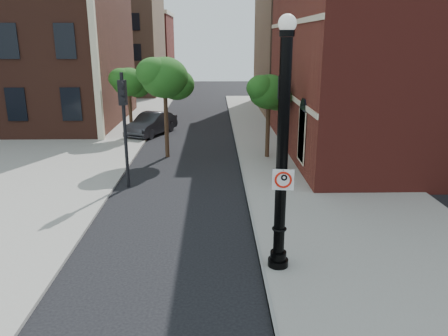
{
  "coord_description": "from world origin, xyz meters",
  "views": [
    {
      "loc": [
        0.64,
        -12.01,
        6.65
      ],
      "look_at": [
        0.95,
        2.0,
        2.49
      ],
      "focal_mm": 35.0,
      "sensor_mm": 36.0,
      "label": 1
    }
  ],
  "objects_px": {
    "traffic_signal_left": "(124,112)",
    "lamppost": "(282,162)",
    "traffic_signal_right": "(281,105)",
    "parked_car": "(152,124)",
    "no_parking_sign": "(283,180)"
  },
  "relations": [
    {
      "from": "parked_car",
      "to": "traffic_signal_left",
      "type": "bearing_deg",
      "value": -64.73
    },
    {
      "from": "traffic_signal_right",
      "to": "parked_car",
      "type": "bearing_deg",
      "value": 148.56
    },
    {
      "from": "no_parking_sign",
      "to": "parked_car",
      "type": "distance_m",
      "value": 20.62
    },
    {
      "from": "traffic_signal_right",
      "to": "traffic_signal_left",
      "type": "bearing_deg",
      "value": -146.89
    },
    {
      "from": "lamppost",
      "to": "traffic_signal_left",
      "type": "bearing_deg",
      "value": 127.6
    },
    {
      "from": "lamppost",
      "to": "traffic_signal_left",
      "type": "distance_m",
      "value": 9.68
    },
    {
      "from": "lamppost",
      "to": "traffic_signal_left",
      "type": "relative_size",
      "value": 1.38
    },
    {
      "from": "no_parking_sign",
      "to": "parked_car",
      "type": "relative_size",
      "value": 0.13
    },
    {
      "from": "parked_car",
      "to": "traffic_signal_left",
      "type": "xyz_separation_m",
      "value": [
        0.48,
        -11.63,
        2.75
      ]
    },
    {
      "from": "no_parking_sign",
      "to": "parked_car",
      "type": "xyz_separation_m",
      "value": [
        -6.41,
        19.48,
        -2.1
      ]
    },
    {
      "from": "lamppost",
      "to": "no_parking_sign",
      "type": "bearing_deg",
      "value": -82.3
    },
    {
      "from": "no_parking_sign",
      "to": "traffic_signal_left",
      "type": "xyz_separation_m",
      "value": [
        -5.93,
        7.85,
        0.65
      ]
    },
    {
      "from": "traffic_signal_left",
      "to": "traffic_signal_right",
      "type": "distance_m",
      "value": 7.42
    },
    {
      "from": "lamppost",
      "to": "parked_car",
      "type": "xyz_separation_m",
      "value": [
        -6.39,
        19.3,
        -2.56
      ]
    },
    {
      "from": "traffic_signal_left",
      "to": "lamppost",
      "type": "bearing_deg",
      "value": -46.3
    }
  ]
}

